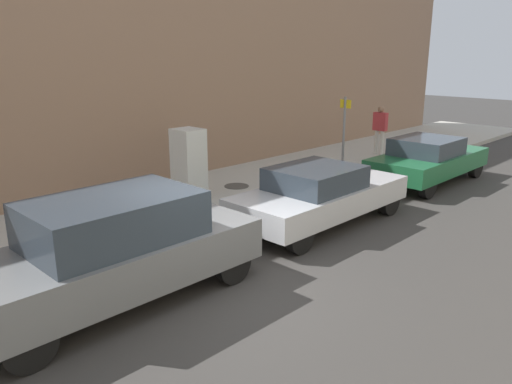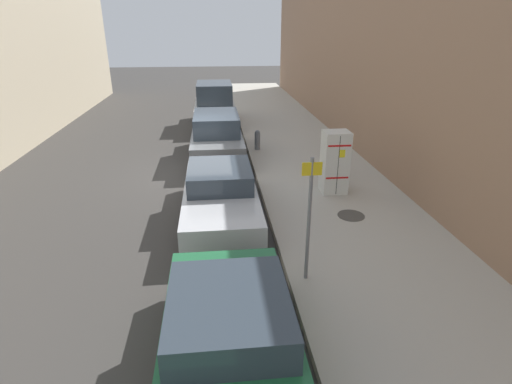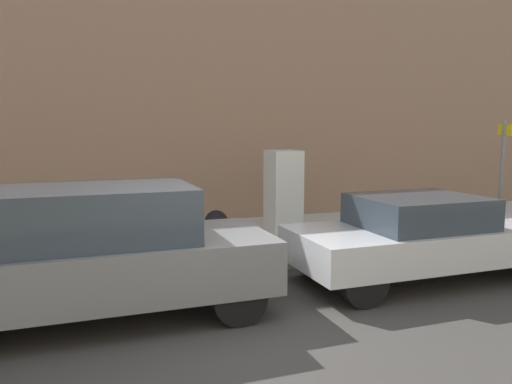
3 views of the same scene
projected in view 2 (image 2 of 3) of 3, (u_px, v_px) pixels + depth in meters
ground_plane at (196, 172)px, 14.06m from camera, size 80.00×80.00×0.00m
sidewalk_slab at (311, 166)px, 14.43m from camera, size 4.21×44.00×0.17m
building_facade_near at (406, 56)px, 13.29m from camera, size 1.83×39.60×7.65m
discarded_refrigerator at (335, 162)px, 11.62m from camera, size 0.74×0.67×1.83m
manhole_cover at (351, 215)px, 10.42m from camera, size 0.70×0.70×0.02m
street_sign_post at (309, 214)px, 7.32m from camera, size 0.36×0.07×2.48m
fire_hydrant at (257, 140)px, 15.91m from camera, size 0.22×0.22×0.78m
trash_bag at (335, 167)px, 13.20m from camera, size 0.52×0.52×0.52m
parked_van_white at (215, 105)px, 20.11m from camera, size 1.94×4.74×2.17m
parked_suv_gray at (217, 136)px, 15.13m from camera, size 1.87×4.68×1.75m
parked_sedan_silver at (220, 193)px, 10.39m from camera, size 1.85×4.64×1.40m
parked_sedan_green at (230, 345)px, 5.44m from camera, size 1.88×4.52×1.41m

